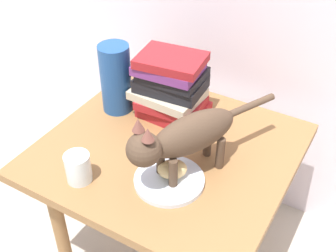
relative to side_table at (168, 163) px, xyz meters
name	(u,v)px	position (x,y,z in m)	size (l,w,h in m)	color
ground_plane	(168,250)	(0.00, 0.00, -0.44)	(6.00, 6.00, 0.00)	#B2A899
side_table	(168,163)	(0.00, 0.00, 0.00)	(0.72, 0.67, 0.50)	olive
plate	(169,180)	(0.08, -0.12, 0.07)	(0.19, 0.19, 0.01)	silver
bread_roll	(172,169)	(0.08, -0.11, 0.10)	(0.08, 0.06, 0.05)	#E0BC7A
cat	(184,137)	(0.09, -0.08, 0.20)	(0.25, 0.44, 0.23)	#4C3828
book_stack	(171,87)	(-0.07, 0.15, 0.17)	(0.23, 0.18, 0.22)	maroon
green_vase	(116,78)	(-0.25, 0.09, 0.18)	(0.10, 0.10, 0.23)	navy
candle_jar	(78,169)	(-0.14, -0.24, 0.10)	(0.07, 0.07, 0.08)	silver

